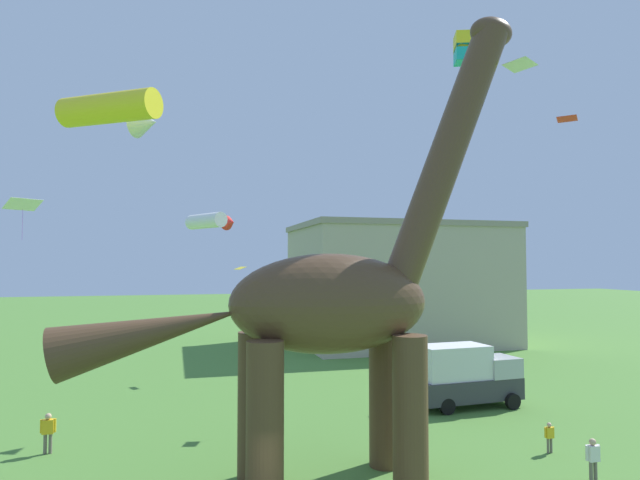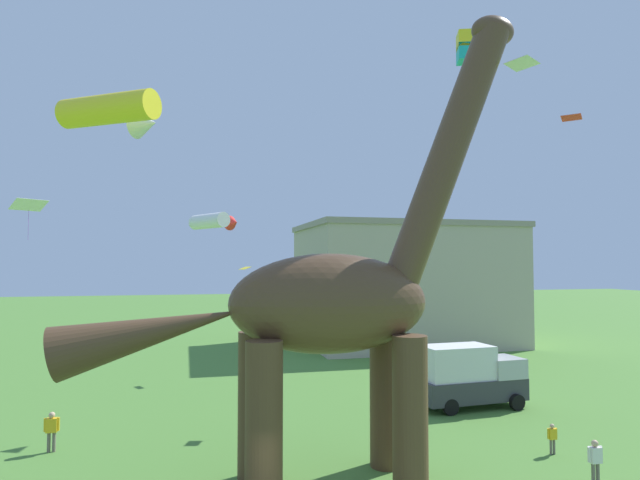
# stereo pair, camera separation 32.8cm
# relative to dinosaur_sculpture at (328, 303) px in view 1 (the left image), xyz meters

# --- Properties ---
(dinosaur_sculpture) EXTENTS (16.02, 3.39, 16.75)m
(dinosaur_sculpture) POSITION_rel_dinosaur_sculpture_xyz_m (0.00, 0.00, 0.00)
(dinosaur_sculpture) COLOR #513823
(dinosaur_sculpture) RESTS_ON ground_plane
(parked_box_truck) EXTENTS (5.72, 2.44, 3.20)m
(parked_box_truck) POSITION_rel_dinosaur_sculpture_xyz_m (9.53, 7.59, -4.41)
(parked_box_truck) COLOR #38383D
(parked_box_truck) RESTS_ON ground_plane
(person_near_flyer) EXTENTS (0.44, 0.19, 1.17)m
(person_near_flyer) POSITION_rel_dinosaur_sculpture_xyz_m (9.22, 0.67, -5.35)
(person_near_flyer) COLOR #6B6056
(person_near_flyer) RESTS_ON ground_plane
(person_photographer) EXTENTS (0.56, 0.24, 1.48)m
(person_photographer) POSITION_rel_dinosaur_sculpture_xyz_m (8.69, -2.19, -5.16)
(person_photographer) COLOR #6B6056
(person_photographer) RESTS_ON ground_plane
(person_far_spectator) EXTENTS (0.58, 0.26, 1.56)m
(person_far_spectator) POSITION_rel_dinosaur_sculpture_xyz_m (-9.76, 5.70, -5.11)
(person_far_spectator) COLOR #6B6056
(person_far_spectator) RESTS_ON ground_plane
(kite_mid_left) EXTENTS (1.10, 1.27, 0.18)m
(kite_mid_left) POSITION_rel_dinosaur_sculpture_xyz_m (7.62, -0.08, 8.96)
(kite_mid_left) COLOR white
(kite_near_low) EXTENTS (0.67, 0.77, 0.81)m
(kite_near_low) POSITION_rel_dinosaur_sculpture_xyz_m (1.35, 7.71, 0.07)
(kite_near_low) COLOR purple
(kite_near_high) EXTENTS (0.88, 0.98, 0.20)m
(kite_near_high) POSITION_rel_dinosaur_sculpture_xyz_m (-0.74, 19.15, 1.05)
(kite_near_high) COLOR yellow
(kite_mid_right) EXTENTS (3.00, 3.18, 0.90)m
(kite_mid_right) POSITION_rel_dinosaur_sculpture_xyz_m (-6.70, -1.26, 5.75)
(kite_mid_right) COLOR yellow
(kite_high_left) EXTENTS (2.70, 2.63, 0.77)m
(kite_high_left) POSITION_rel_dinosaur_sculpture_xyz_m (-3.34, 9.23, 3.44)
(kite_high_left) COLOR white
(kite_drifting) EXTENTS (1.08, 1.08, 0.15)m
(kite_drifting) POSITION_rel_dinosaur_sculpture_xyz_m (12.81, 3.61, 8.21)
(kite_drifting) COLOR red
(kite_apex) EXTENTS (1.19, 1.19, 1.33)m
(kite_apex) POSITION_rel_dinosaur_sculpture_xyz_m (7.53, 3.72, 11.08)
(kite_apex) COLOR yellow
(kite_high_right) EXTENTS (1.97, 1.87, 2.13)m
(kite_high_right) POSITION_rel_dinosaur_sculpture_xyz_m (-12.73, 13.30, 4.43)
(kite_high_right) COLOR white
(background_building_block) EXTENTS (18.70, 13.76, 11.10)m
(background_building_block) POSITION_rel_dinosaur_sculpture_xyz_m (15.25, 29.52, -0.50)
(background_building_block) COLOR #B7A893
(background_building_block) RESTS_ON ground_plane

